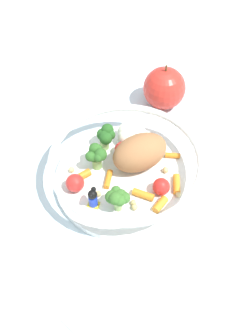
% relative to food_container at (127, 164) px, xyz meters
% --- Properties ---
extents(ground_plane, '(2.40, 2.40, 0.00)m').
position_rel_food_container_xyz_m(ground_plane, '(-0.01, -0.01, -0.03)').
color(ground_plane, silver).
extents(food_container, '(0.25, 0.25, 0.08)m').
position_rel_food_container_xyz_m(food_container, '(0.00, 0.00, 0.00)').
color(food_container, white).
rests_on(food_container, ground_plane).
extents(loose_apple, '(0.08, 0.08, 0.09)m').
position_rel_food_container_xyz_m(loose_apple, '(-0.13, 0.14, 0.01)').
color(loose_apple, red).
rests_on(loose_apple, ground_plane).
extents(folded_napkin, '(0.17, 0.17, 0.01)m').
position_rel_food_container_xyz_m(folded_napkin, '(0.21, -0.11, -0.03)').
color(folded_napkin, white).
rests_on(folded_napkin, ground_plane).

